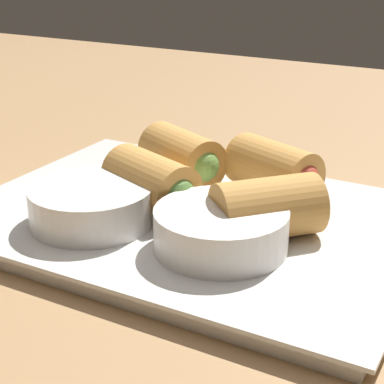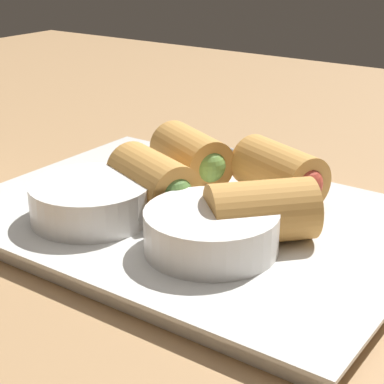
{
  "view_description": "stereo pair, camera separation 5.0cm",
  "coord_description": "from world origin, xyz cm",
  "px_view_note": "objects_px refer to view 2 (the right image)",
  "views": [
    {
      "loc": [
        -24.3,
        41.79,
        23.83
      ],
      "look_at": [
        -2.19,
        1.79,
        5.28
      ],
      "focal_mm": 60.0,
      "sensor_mm": 36.0,
      "label": 1
    },
    {
      "loc": [
        -28.54,
        39.13,
        23.83
      ],
      "look_at": [
        -2.19,
        1.79,
        5.28
      ],
      "focal_mm": 60.0,
      "sensor_mm": 36.0,
      "label": 2
    }
  ],
  "objects_px": {
    "dipping_bowl_far": "(91,199)",
    "spoon": "(288,164)",
    "serving_plate": "(192,222)",
    "dipping_bowl_near": "(211,229)"
  },
  "relations": [
    {
      "from": "spoon",
      "to": "dipping_bowl_far",
      "type": "bearing_deg",
      "value": 76.44
    },
    {
      "from": "dipping_bowl_near",
      "to": "dipping_bowl_far",
      "type": "relative_size",
      "value": 1.0
    },
    {
      "from": "serving_plate",
      "to": "dipping_bowl_near",
      "type": "height_order",
      "value": "dipping_bowl_near"
    },
    {
      "from": "spoon",
      "to": "dipping_bowl_near",
      "type": "bearing_deg",
      "value": 103.17
    },
    {
      "from": "serving_plate",
      "to": "spoon",
      "type": "distance_m",
      "value": 0.17
    },
    {
      "from": "dipping_bowl_near",
      "to": "spoon",
      "type": "relative_size",
      "value": 0.48
    },
    {
      "from": "serving_plate",
      "to": "dipping_bowl_near",
      "type": "distance_m",
      "value": 0.07
    },
    {
      "from": "dipping_bowl_far",
      "to": "spoon",
      "type": "bearing_deg",
      "value": -103.56
    },
    {
      "from": "spoon",
      "to": "serving_plate",
      "type": "bearing_deg",
      "value": 91.26
    },
    {
      "from": "serving_plate",
      "to": "dipping_bowl_far",
      "type": "relative_size",
      "value": 3.75
    }
  ]
}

